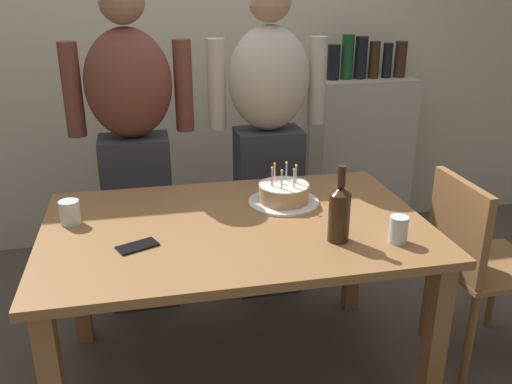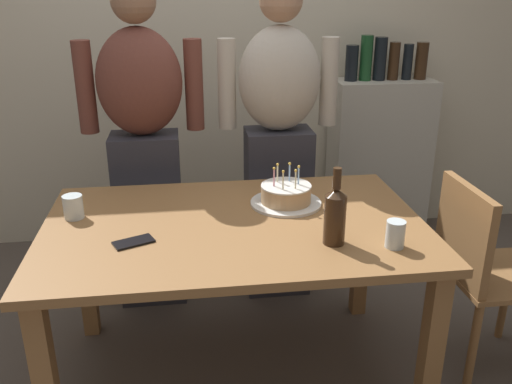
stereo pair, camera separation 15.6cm
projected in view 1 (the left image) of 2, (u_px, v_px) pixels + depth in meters
name	position (u px, v px, depth m)	size (l,w,h in m)	color
ground_plane	(238.00, 375.00, 2.41)	(10.00, 10.00, 0.00)	#564C44
back_wall	(191.00, 39.00, 3.35)	(5.20, 0.10, 2.60)	beige
dining_table	(236.00, 245.00, 2.18)	(1.50, 0.96, 0.74)	olive
birthday_cake	(284.00, 195.00, 2.32)	(0.30, 0.30, 0.17)	white
water_glass_near	(70.00, 212.00, 2.12)	(0.08, 0.08, 0.10)	silver
water_glass_far	(398.00, 230.00, 1.97)	(0.07, 0.07, 0.10)	silver
wine_bottle	(339.00, 212.00, 1.96)	(0.08, 0.08, 0.29)	#382314
cell_phone	(137.00, 246.00, 1.95)	(0.14, 0.07, 0.01)	black
person_man_bearded	(134.00, 146.00, 2.67)	(0.61, 0.27, 1.66)	#33333D
person_woman_cardigan	(269.00, 138.00, 2.80)	(0.61, 0.27, 1.66)	#33333D
dining_chair	(474.00, 256.00, 2.35)	(0.42, 0.42, 0.87)	olive
shelf_cabinet	(360.00, 154.00, 3.63)	(0.63, 0.30, 1.33)	beige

